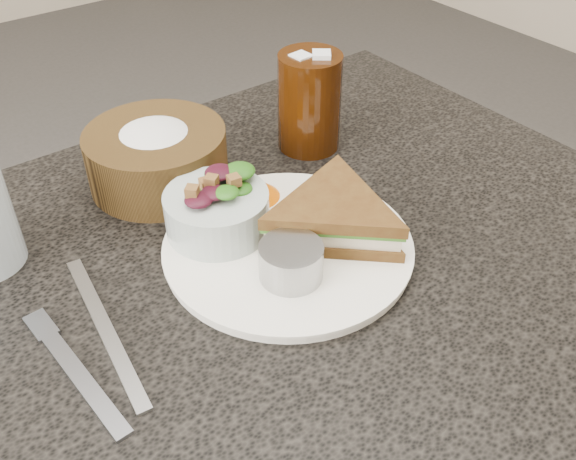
% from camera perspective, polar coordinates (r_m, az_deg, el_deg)
% --- Properties ---
extents(dinner_plate, '(0.27, 0.27, 0.01)m').
position_cam_1_polar(dinner_plate, '(0.70, 0.00, -1.55)').
color(dinner_plate, white).
rests_on(dinner_plate, dining_table).
extents(sandwich, '(0.25, 0.25, 0.05)m').
position_cam_1_polar(sandwich, '(0.70, 4.09, 1.21)').
color(sandwich, '#513816').
rests_on(sandwich, dinner_plate).
extents(salad_bowl, '(0.14, 0.14, 0.07)m').
position_cam_1_polar(salad_bowl, '(0.70, -6.38, 2.16)').
color(salad_bowl, '#A4B2AC').
rests_on(salad_bowl, dinner_plate).
extents(dressing_ramekin, '(0.08, 0.08, 0.04)m').
position_cam_1_polar(dressing_ramekin, '(0.65, 0.27, -2.84)').
color(dressing_ramekin, '#939596').
rests_on(dressing_ramekin, dinner_plate).
extents(orange_wedge, '(0.07, 0.07, 0.03)m').
position_cam_1_polar(orange_wedge, '(0.76, -2.92, 3.79)').
color(orange_wedge, '#E65F00').
rests_on(orange_wedge, dinner_plate).
extents(fork, '(0.03, 0.16, 0.00)m').
position_cam_1_polar(fork, '(0.61, -18.02, -12.29)').
color(fork, gray).
rests_on(fork, dining_table).
extents(knife, '(0.04, 0.22, 0.00)m').
position_cam_1_polar(knife, '(0.64, -15.94, -8.42)').
color(knife, '#ABACAD').
rests_on(knife, dining_table).
extents(bread_basket, '(0.20, 0.20, 0.10)m').
position_cam_1_polar(bread_basket, '(0.80, -11.65, 7.10)').
color(bread_basket, '#4F3616').
rests_on(bread_basket, dining_table).
extents(cola_glass, '(0.08, 0.08, 0.14)m').
position_cam_1_polar(cola_glass, '(0.86, 1.92, 11.65)').
color(cola_glass, black).
rests_on(cola_glass, dining_table).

